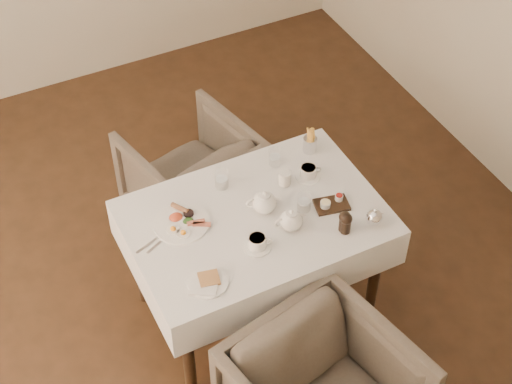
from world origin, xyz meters
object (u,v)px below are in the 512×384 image
object	(u,v)px
table	(255,232)
teapot_centre	(264,201)
armchair_far	(191,174)
breakfast_plate	(181,222)

from	to	relation	value
table	teapot_centre	xyz separation A→B (m)	(0.06, 0.01, 0.19)
table	armchair_far	xyz separation A→B (m)	(-0.01, 0.85, -0.32)
table	teapot_centre	world-z (taller)	teapot_centre
armchair_far	breakfast_plate	distance (m)	0.92
armchair_far	teapot_centre	world-z (taller)	teapot_centre
table	breakfast_plate	size ratio (longest dim) A/B	4.56
table	armchair_far	world-z (taller)	table
table	teapot_centre	distance (m)	0.19
table	teapot_centre	bearing A→B (deg)	12.53
breakfast_plate	teapot_centre	xyz separation A→B (m)	(0.41, -0.11, 0.06)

